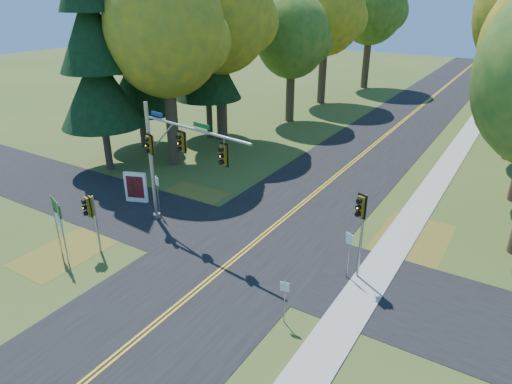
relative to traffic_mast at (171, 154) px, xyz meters
The scene contains 25 objects.
ground 6.39m from the traffic_mast, 21.00° to the right, with size 160.00×160.00×0.00m, color #3B521D.
road_main 6.38m from the traffic_mast, 21.00° to the right, with size 8.00×160.00×0.02m, color black.
road_cross 6.16m from the traffic_mast, ahead, with size 60.00×6.00×0.02m, color black.
centerline_left 6.30m from the traffic_mast, 21.45° to the right, with size 0.10×160.00×0.01m, color gold.
centerline_right 6.44m from the traffic_mast, 20.58° to the right, with size 0.10×160.00×0.01m, color gold.
sidewalk_east 11.56m from the traffic_mast, ahead, with size 1.60×160.00×0.06m, color #9E998E.
leaf_patch_w_near 5.30m from the traffic_mast, 132.18° to the left, with size 4.00×6.00×0.00m, color brown.
leaf_patch_e 12.75m from the traffic_mast, 21.02° to the left, with size 3.50×8.00×0.00m, color brown.
leaf_patch_w_far 7.07m from the traffic_mast, 123.36° to the right, with size 3.00×5.00×0.00m, color brown.
tree_w_a 11.45m from the traffic_mast, 131.14° to the left, with size 8.00×8.00×14.15m.
tree_w_b 17.42m from the traffic_mast, 116.61° to the left, with size 8.60×8.60×15.38m.
tree_w_c 23.63m from the traffic_mast, 102.69° to the left, with size 6.80×6.80×11.91m.
tree_w_d 32.47m from the traffic_mast, 100.29° to the left, with size 8.20×8.20×14.56m.
tree_w_e 43.02m from the traffic_mast, 96.08° to the left, with size 8.40×8.40×14.97m.
pine_a 12.01m from the traffic_mast, 156.89° to the left, with size 5.60×5.60×19.48m.
pine_b 15.36m from the traffic_mast, 141.24° to the left, with size 5.60×5.60×17.31m.
pine_c 17.54m from the traffic_mast, 120.98° to the left, with size 5.60×5.60×20.56m.
traffic_mast is the anchor object (origin of this frame).
east_signal_pole 10.00m from the traffic_mast, ahead, with size 0.47×0.56×4.19m.
ped_signal_pole 4.81m from the traffic_mast, 112.86° to the right, with size 0.48×0.57×3.14m.
route_sign_cluster 6.15m from the traffic_mast, 116.79° to the right, with size 1.40×0.57×3.19m.
info_kiosk 5.62m from the traffic_mast, 163.27° to the left, with size 1.36×0.68×1.92m.
reg_sign_e_north 9.95m from the traffic_mast, ahead, with size 0.42×0.22×2.33m.
reg_sign_e_south 9.81m from the traffic_mast, 22.91° to the right, with size 0.37×0.09×1.94m.
reg_sign_w 3.33m from the traffic_mast, 160.08° to the left, with size 0.45×0.19×2.45m.
Camera 1 is at (10.80, -14.62, 12.02)m, focal length 32.00 mm.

